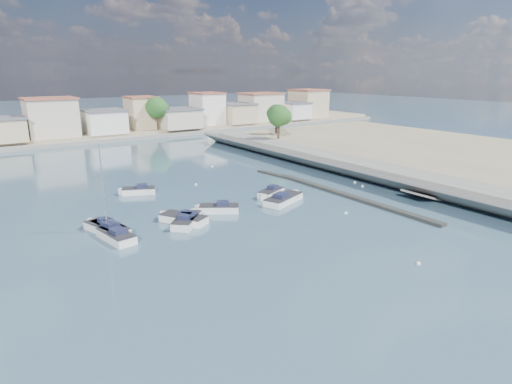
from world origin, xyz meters
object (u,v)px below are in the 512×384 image
Objects in this scene: motorboat_c at (217,209)px; motorboat_h at (285,199)px; motorboat_e at (115,236)px; sailboat at (106,228)px; motorboat_b at (187,220)px; motorboat_d at (270,193)px; motorboat_f at (137,191)px; motorboat_a at (182,219)px; motorboat_g at (109,228)px.

motorboat_h is at bearing -8.27° from motorboat_c.
sailboat is (-0.16, 2.38, 0.04)m from motorboat_e.
motorboat_b is 1.05× the size of motorboat_d.
motorboat_f is 19.05m from motorboat_h.
motorboat_e is 1.16× the size of motorboat_f.
motorboat_f is at bearing 57.73° from sailboat.
motorboat_e is (-11.86, -1.58, -0.00)m from motorboat_c.
motorboat_a and motorboat_b have the same top height.
motorboat_c is at bearing 19.09° from motorboat_b.
motorboat_d is 0.96× the size of motorboat_g.
motorboat_f is 13.52m from motorboat_g.
motorboat_h is (13.42, -13.52, 0.00)m from motorboat_f.
sailboat is at bearing 157.18° from motorboat_g.
motorboat_a and motorboat_f have the same top height.
motorboat_g is at bearing 168.46° from motorboat_a.
sailboat reaches higher than motorboat_g.
motorboat_h is at bearing -89.57° from motorboat_d.
motorboat_b is 0.53× the size of sailboat.
motorboat_h is at bearing -45.23° from motorboat_f.
motorboat_e is at bearing -93.88° from motorboat_g.
motorboat_f is at bearing 134.77° from motorboat_h.
motorboat_e is 1.13× the size of motorboat_g.
motorboat_d is (12.97, 3.16, -0.00)m from motorboat_b.
motorboat_c and motorboat_g have the same top height.
motorboat_g is (-7.03, 1.44, 0.00)m from motorboat_a.
motorboat_f is (-13.40, 10.62, 0.00)m from motorboat_d.
sailboat is (-7.25, -11.48, 0.04)m from motorboat_f.
motorboat_a and motorboat_d have the same top height.
motorboat_e is 0.59× the size of sailboat.
motorboat_e and motorboat_g have the same top height.
motorboat_c and motorboat_d have the same top height.
motorboat_e is 0.84× the size of motorboat_h.
motorboat_d is at bearing 90.43° from motorboat_h.
motorboat_d is at bearing 2.38° from sailboat.
sailboat is (-12.03, 0.79, 0.04)m from motorboat_c.
sailboat reaches higher than motorboat_e.
motorboat_b is 1.04× the size of motorboat_c.
motorboat_c is at bearing -3.76° from sailboat.
motorboat_c is (4.35, 1.51, 0.00)m from motorboat_b.
motorboat_g is at bearing -177.21° from motorboat_d.
motorboat_c is at bearing -169.16° from motorboat_d.
motorboat_b is 1.01× the size of motorboat_g.
motorboat_c is 1.01× the size of motorboat_d.
motorboat_a and motorboat_c have the same top height.
motorboat_d is (8.62, 1.65, -0.00)m from motorboat_c.
motorboat_c is (4.68, 0.78, 0.00)m from motorboat_a.
motorboat_f is (7.08, 13.85, -0.00)m from motorboat_e.
motorboat_a is 7.18m from motorboat_g.
motorboat_a is 0.60× the size of sailboat.
motorboat_d is 17.09m from motorboat_f.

